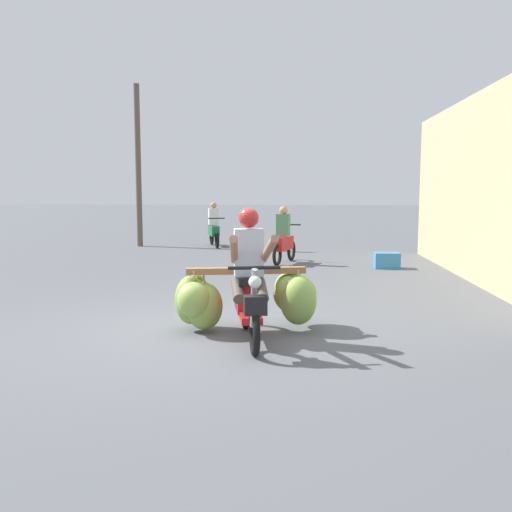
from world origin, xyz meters
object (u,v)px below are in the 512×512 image
(utility_pole, at_px, (138,166))
(produce_crate, at_px, (387,260))
(motorbike_main_loaded, at_px, (247,294))
(motorbike_distant_ahead_left, at_px, (284,240))
(motorbike_distant_ahead_right, at_px, (214,229))

(utility_pole, bearing_deg, produce_crate, -32.62)
(utility_pole, bearing_deg, motorbike_main_loaded, -67.28)
(motorbike_main_loaded, xyz_separation_m, utility_pole, (-4.41, 10.54, 2.04))
(motorbike_main_loaded, relative_size, produce_crate, 3.50)
(motorbike_distant_ahead_left, height_order, utility_pole, utility_pole)
(motorbike_main_loaded, xyz_separation_m, produce_crate, (2.66, 6.02, -0.31))
(produce_crate, bearing_deg, motorbike_distant_ahead_left, 165.57)
(motorbike_main_loaded, height_order, motorbike_distant_ahead_left, motorbike_main_loaded)
(motorbike_distant_ahead_right, distance_m, produce_crate, 6.64)
(motorbike_main_loaded, distance_m, utility_pole, 11.61)
(motorbike_distant_ahead_left, bearing_deg, motorbike_distant_ahead_right, 119.96)
(motorbike_distant_ahead_left, height_order, motorbike_distant_ahead_right, same)
(motorbike_distant_ahead_left, bearing_deg, produce_crate, -14.43)
(produce_crate, distance_m, utility_pole, 8.72)
(motorbike_main_loaded, xyz_separation_m, motorbike_distant_ahead_left, (0.28, 6.63, 0.08))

